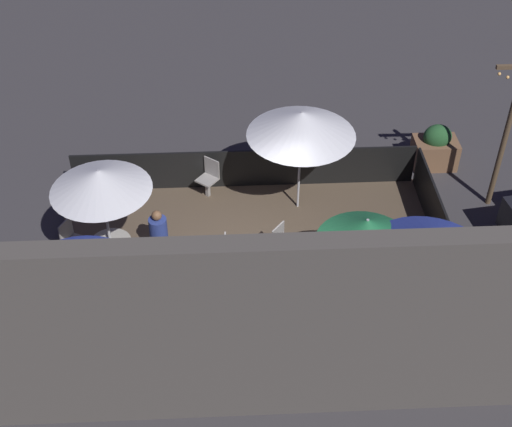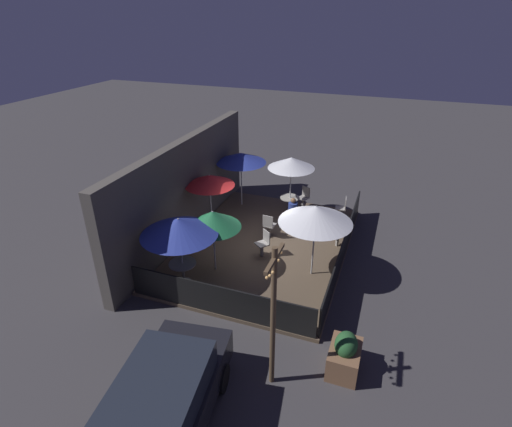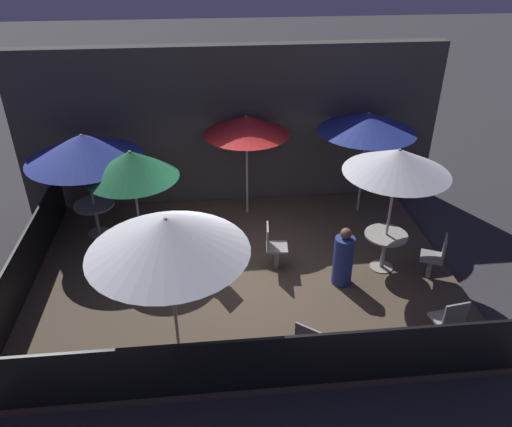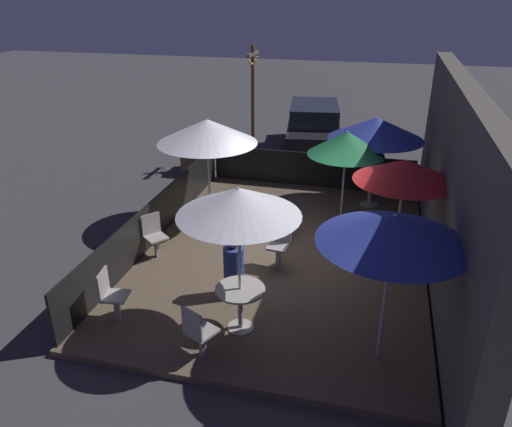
% 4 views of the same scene
% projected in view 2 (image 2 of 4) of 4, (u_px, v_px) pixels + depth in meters
% --- Properties ---
extents(ground_plane, '(60.00, 60.00, 0.00)m').
position_uv_depth(ground_plane, '(264.00, 248.00, 14.48)').
color(ground_plane, '#383538').
extents(patio_deck, '(7.90, 5.71, 0.12)m').
position_uv_depth(patio_deck, '(264.00, 246.00, 14.46)').
color(patio_deck, brown).
rests_on(patio_deck, ground_plane).
extents(building_wall, '(9.50, 0.36, 3.69)m').
position_uv_depth(building_wall, '(185.00, 189.00, 14.58)').
color(building_wall, '#4C4742').
rests_on(building_wall, ground_plane).
extents(fence_front, '(7.70, 0.05, 0.95)m').
position_uv_depth(fence_front, '(344.00, 248.00, 13.35)').
color(fence_front, black).
rests_on(fence_front, patio_deck).
extents(fence_side_left, '(0.05, 5.51, 0.95)m').
position_uv_depth(fence_side_left, '(218.00, 300.00, 10.95)').
color(fence_side_left, black).
rests_on(fence_side_left, patio_deck).
extents(patio_umbrella_0, '(2.29, 2.29, 2.25)m').
position_uv_depth(patio_umbrella_0, '(179.00, 227.00, 11.55)').
color(patio_umbrella_0, '#B2B2B7').
rests_on(patio_umbrella_0, patio_deck).
extents(patio_umbrella_1, '(1.86, 1.86, 2.46)m').
position_uv_depth(patio_umbrella_1, '(291.00, 163.00, 15.59)').
color(patio_umbrella_1, '#B2B2B7').
rests_on(patio_umbrella_1, patio_deck).
extents(patio_umbrella_2, '(2.09, 2.09, 2.35)m').
position_uv_depth(patio_umbrella_2, '(241.00, 158.00, 16.42)').
color(patio_umbrella_2, '#B2B2B7').
rests_on(patio_umbrella_2, patio_deck).
extents(patio_umbrella_3, '(1.82, 1.82, 2.30)m').
position_uv_depth(patio_umbrella_3, '(210.00, 180.00, 14.39)').
color(patio_umbrella_3, '#B2B2B7').
rests_on(patio_umbrella_3, patio_deck).
extents(patio_umbrella_4, '(2.25, 2.25, 2.42)m').
position_uv_depth(patio_umbrella_4, '(316.00, 214.00, 11.88)').
color(patio_umbrella_4, '#B2B2B7').
rests_on(patio_umbrella_4, patio_deck).
extents(patio_umbrella_5, '(1.76, 1.76, 2.12)m').
position_uv_depth(patio_umbrella_5, '(213.00, 219.00, 12.24)').
color(patio_umbrella_5, '#B2B2B7').
rests_on(patio_umbrella_5, patio_deck).
extents(dining_table_0, '(0.83, 0.83, 0.72)m').
position_uv_depth(dining_table_0, '(183.00, 267.00, 12.20)').
color(dining_table_0, '#9E998E').
rests_on(dining_table_0, patio_deck).
extents(dining_table_1, '(0.80, 0.80, 0.76)m').
position_uv_depth(dining_table_1, '(290.00, 201.00, 16.34)').
color(dining_table_1, '#9E998E').
rests_on(dining_table_1, patio_deck).
extents(patio_chair_0, '(0.44, 0.44, 0.93)m').
position_uv_depth(patio_chair_0, '(269.00, 225.00, 14.70)').
color(patio_chair_0, gray).
rests_on(patio_chair_0, patio_deck).
extents(patio_chair_1, '(0.56, 0.56, 0.90)m').
position_uv_depth(patio_chair_1, '(339.00, 235.00, 14.10)').
color(patio_chair_1, gray).
rests_on(patio_chair_1, patio_deck).
extents(patio_chair_2, '(0.56, 0.56, 0.94)m').
position_uv_depth(patio_chair_2, '(264.00, 242.00, 13.59)').
color(patio_chair_2, gray).
rests_on(patio_chair_2, patio_deck).
extents(patio_chair_3, '(0.45, 0.45, 0.93)m').
position_uv_depth(patio_chair_3, '(342.00, 207.00, 16.00)').
color(patio_chair_3, gray).
rests_on(patio_chair_3, patio_deck).
extents(patio_chair_4, '(0.53, 0.53, 0.90)m').
position_uv_depth(patio_chair_4, '(304.00, 197.00, 16.96)').
color(patio_chair_4, gray).
rests_on(patio_chair_4, patio_deck).
extents(patron_0, '(0.39, 0.39, 1.17)m').
position_uv_depth(patron_0, '(293.00, 213.00, 15.52)').
color(patron_0, navy).
rests_on(patron_0, patio_deck).
extents(planter_box, '(1.02, 0.71, 1.10)m').
position_uv_depth(planter_box, '(345.00, 355.00, 9.38)').
color(planter_box, brown).
rests_on(planter_box, ground_plane).
extents(light_post, '(1.10, 0.12, 3.66)m').
position_uv_depth(light_post, '(273.00, 312.00, 8.37)').
color(light_post, brown).
rests_on(light_post, ground_plane).
extents(parked_car_0, '(4.49, 2.29, 1.62)m').
position_uv_depth(parked_car_0, '(162.00, 408.00, 7.72)').
color(parked_car_0, black).
rests_on(parked_car_0, ground_plane).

